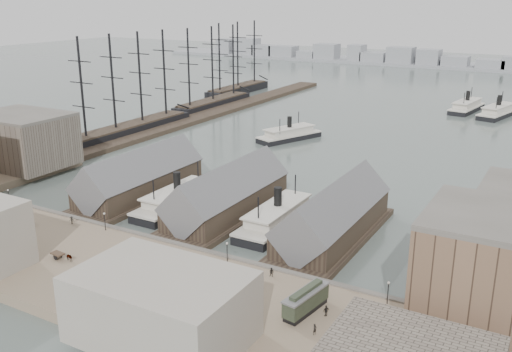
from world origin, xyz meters
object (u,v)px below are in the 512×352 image
Objects in this scene: horse_cart_center at (65,256)px; ferry_docked_west at (178,199)px; horse_cart_right at (207,289)px; tram at (306,301)px.

ferry_docked_west is at bearing 8.42° from horse_cart_center.
ferry_docked_west reaches higher than horse_cart_right.
tram reaches higher than horse_cart_right.
horse_cart_right is at bearing -78.82° from horse_cart_center.
ferry_docked_west is 56.78m from tram.
horse_cart_center is at bearing -87.48° from ferry_docked_west.
horse_cart_right is (31.32, -33.52, 0.57)m from ferry_docked_west.
horse_cart_right is (29.73, 2.74, 0.02)m from horse_cart_center.
tram is at bearing -77.16° from horse_cart_center.
horse_cart_right is at bearing -161.08° from tram.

